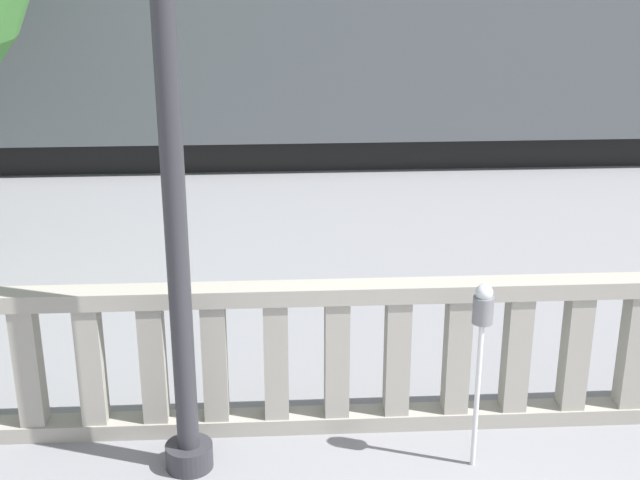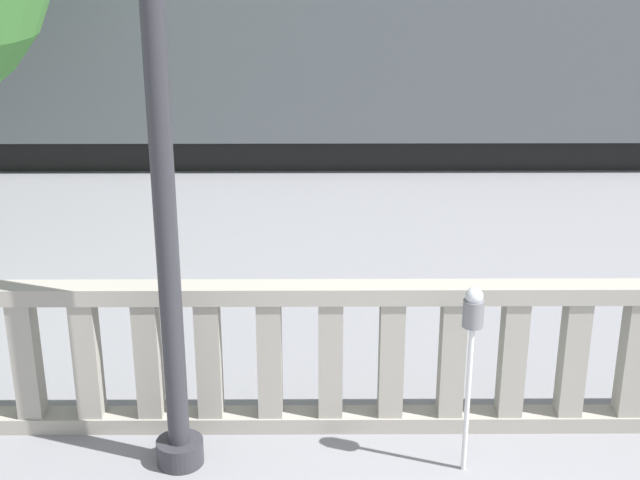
# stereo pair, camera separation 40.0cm
# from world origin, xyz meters

# --- Properties ---
(balustrade) EXTENTS (12.77, 0.24, 1.32)m
(balustrade) POSITION_xyz_m (-0.00, 3.16, 0.66)
(balustrade) COLOR gray
(balustrade) RESTS_ON ground
(lamppost) EXTENTS (0.42, 0.42, 6.24)m
(lamppost) POSITION_xyz_m (-2.21, 2.64, 3.57)
(lamppost) COLOR #2D2D33
(lamppost) RESTS_ON ground
(parking_meter) EXTENTS (0.16, 0.16, 1.56)m
(parking_meter) POSITION_xyz_m (0.03, 2.54, 1.24)
(parking_meter) COLOR silver
(parking_meter) RESTS_ON ground
(train_near) EXTENTS (29.38, 2.86, 4.41)m
(train_near) POSITION_xyz_m (-1.00, 12.36, 1.99)
(train_near) COLOR black
(train_near) RESTS_ON ground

